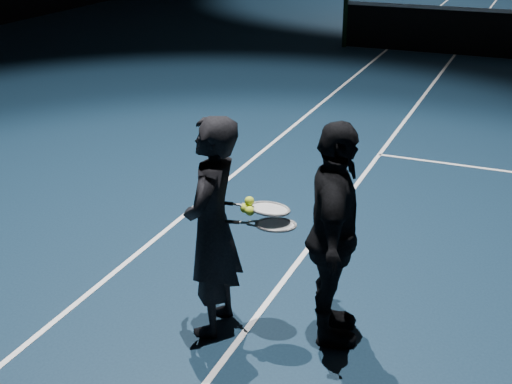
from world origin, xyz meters
The scene contains 6 objects.
net_post_left centered at (-6.40, 0.00, 0.55)m, with size 0.10×0.10×1.10m, color black.
player_a centered at (-4.35, -10.59, 0.81)m, with size 0.59×0.39×1.62m, color black.
player_b centered at (-3.53, -10.39, 0.81)m, with size 0.95×0.40×1.62m, color black.
racket_lower centered at (-3.92, -10.49, 0.86)m, with size 0.68×0.22×0.03m, color black, non-canonical shape.
racket_upper centered at (-3.97, -10.46, 0.96)m, with size 0.68×0.22×0.03m, color black, non-canonical shape.
tennis_balls centered at (-4.11, -10.53, 0.98)m, with size 0.12×0.10×0.12m, color #B7D12C, non-canonical shape.
Camera 1 is at (-2.34, -14.64, 2.97)m, focal length 50.00 mm.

